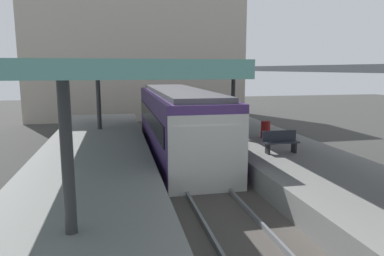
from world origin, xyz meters
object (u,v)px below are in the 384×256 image
(commuter_train, at_px, (178,122))
(litter_bin, at_px, (265,130))
(platform_bench, at_px, (280,141))
(passenger_near_bench, at_px, (239,120))

(commuter_train, height_order, litter_bin, commuter_train)
(commuter_train, bearing_deg, platform_bench, -49.75)
(litter_bin, height_order, passenger_near_bench, passenger_near_bench)
(commuter_train, xyz_separation_m, platform_bench, (3.34, -3.94, -0.26))
(platform_bench, relative_size, litter_bin, 1.75)
(platform_bench, bearing_deg, passenger_near_bench, 100.92)
(commuter_train, xyz_separation_m, litter_bin, (4.00, -1.02, -0.33))
(commuter_train, bearing_deg, passenger_near_bench, -16.69)
(commuter_train, distance_m, passenger_near_bench, 2.86)
(platform_bench, height_order, passenger_near_bench, passenger_near_bench)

